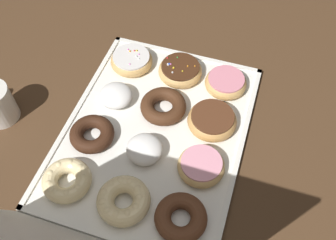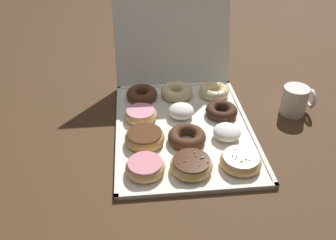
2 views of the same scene
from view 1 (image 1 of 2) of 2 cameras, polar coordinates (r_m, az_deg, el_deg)
ground_plane at (r=0.93m, az=-2.04°, el=-2.11°), size 3.00×3.00×0.00m
donut_box at (r=0.92m, az=-2.05°, el=-1.93°), size 0.43×0.56×0.01m
pink_frosted_donut_0 at (r=1.00m, az=8.76°, el=5.64°), size 0.11×0.11×0.04m
sprinkle_donut_1 at (r=1.02m, az=1.87°, el=7.53°), size 0.12×0.12×0.04m
sprinkle_donut_2 at (r=1.05m, az=-5.56°, el=9.02°), size 0.12×0.12×0.04m
chocolate_frosted_donut_3 at (r=0.92m, az=6.71°, el=-0.02°), size 0.12×0.12×0.04m
chocolate_cake_ring_donut_4 at (r=0.94m, az=-0.68°, el=2.10°), size 0.12×0.12×0.04m
powdered_filled_donut_5 at (r=0.97m, az=-7.92°, el=3.71°), size 0.09×0.09×0.04m
pink_frosted_donut_6 at (r=0.85m, az=5.06°, el=-6.94°), size 0.11×0.11×0.03m
powdered_filled_donut_7 at (r=0.87m, az=-3.36°, el=-4.52°), size 0.08×0.08×0.05m
chocolate_cake_ring_donut_8 at (r=0.91m, az=-11.48°, el=-2.10°), size 0.11×0.11×0.03m
chocolate_cake_ring_donut_9 at (r=0.80m, az=1.95°, el=-14.62°), size 0.11×0.11×0.04m
cruller_donut_10 at (r=0.81m, az=-7.00°, el=-11.96°), size 0.12×0.12×0.04m
cruller_donut_11 at (r=0.86m, az=-15.14°, el=-8.81°), size 0.11×0.11×0.04m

